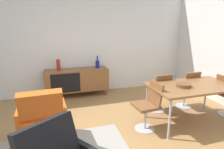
# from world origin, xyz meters

# --- Properties ---
(ground_plane) EXTENTS (8.32, 8.32, 0.00)m
(ground_plane) POSITION_xyz_m (0.00, 0.00, 0.00)
(ground_plane) COLOR #9E7242
(wall_back) EXTENTS (6.80, 0.12, 2.80)m
(wall_back) POSITION_xyz_m (0.00, 2.60, 1.40)
(wall_back) COLOR silver
(wall_back) RESTS_ON ground_plane
(sideboard) EXTENTS (1.60, 0.45, 0.72)m
(sideboard) POSITION_xyz_m (-0.04, 2.30, 0.44)
(sideboard) COLOR brown
(sideboard) RESTS_ON ground_plane
(vase_cobalt) EXTENTS (0.10, 0.10, 0.32)m
(vase_cobalt) POSITION_xyz_m (0.52, 2.30, 0.83)
(vase_cobalt) COLOR navy
(vase_cobalt) RESTS_ON sideboard
(vase_sculptural_dark) EXTENTS (0.09, 0.09, 0.28)m
(vase_sculptural_dark) POSITION_xyz_m (-0.47, 2.30, 0.86)
(vase_sculptural_dark) COLOR maroon
(vase_sculptural_dark) RESTS_ON sideboard
(dining_table) EXTENTS (1.60, 0.90, 0.74)m
(dining_table) POSITION_xyz_m (1.86, 0.28, 0.70)
(dining_table) COLOR brown
(dining_table) RESTS_ON ground_plane
(wooden_bowl_on_table) EXTENTS (0.26, 0.26, 0.06)m
(wooden_bowl_on_table) POSITION_xyz_m (1.63, 0.25, 0.77)
(wooden_bowl_on_table) COLOR brown
(wooden_bowl_on_table) RESTS_ON dining_table
(dining_chair_back_left) EXTENTS (0.42, 0.44, 0.86)m
(dining_chair_back_left) POSITION_xyz_m (1.51, 0.84, 0.47)
(dining_chair_back_left) COLOR brown
(dining_chair_back_left) RESTS_ON ground_plane
(dining_chair_back_right) EXTENTS (0.41, 0.43, 0.86)m
(dining_chair_back_right) POSITION_xyz_m (2.21, 0.84, 0.47)
(dining_chair_back_right) COLOR brown
(dining_chair_back_right) RESTS_ON ground_plane
(dining_chair_near_window) EXTENTS (0.45, 0.43, 0.86)m
(dining_chair_near_window) POSITION_xyz_m (0.97, 0.29, 0.47)
(dining_chair_near_window) COLOR brown
(dining_chair_near_window) RESTS_ON ground_plane
(lounge_chair_red) EXTENTS (0.74, 0.68, 0.95)m
(lounge_chair_red) POSITION_xyz_m (-0.80, 0.39, 0.47)
(lounge_chair_red) COLOR #D85919
(lounge_chair_red) RESTS_ON ground_plane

